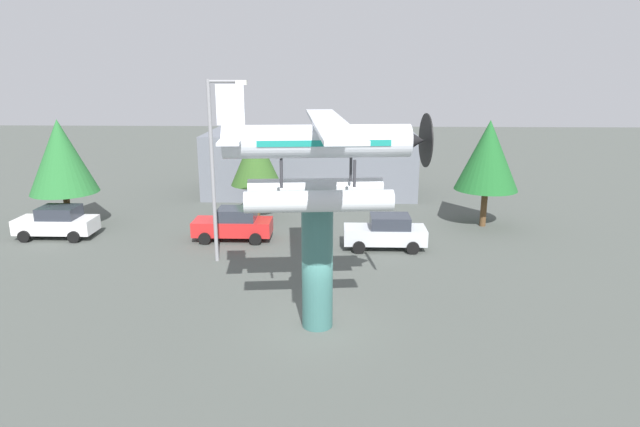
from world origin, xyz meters
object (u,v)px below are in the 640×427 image
Objects in this scene: streetlight_primary at (216,160)px; tree_east at (256,157)px; floatplane_monument at (321,156)px; car_mid_red at (234,224)px; storefront_building at (311,162)px; tree_center_back at (488,155)px; display_pedestal at (317,267)px; car_far_silver at (386,232)px; tree_west at (61,157)px; car_near_white at (57,222)px.

streetlight_primary is 7.84m from tree_east.
car_mid_red is at bearing 111.05° from floatplane_monument.
tree_center_back is (10.62, -8.87, 1.94)m from storefront_building.
streetlight_primary is 15.97m from storefront_building.
storefront_building is 13.97m from tree_center_back.
display_pedestal reaches higher than car_far_silver.
car_mid_red is 0.49× the size of streetlight_primary.
streetlight_primary is at bearing -103.34° from storefront_building.
tree_west is at bearing 141.20° from display_pedestal.
tree_center_back is at bearing 49.41° from floatplane_monument.
tree_center_back is at bearing -5.38° from tree_east.
car_mid_red is 0.67× the size of tree_center_back.
streetlight_primary is (-8.15, -2.15, 4.05)m from car_far_silver.
tree_west reaches higher than car_far_silver.
display_pedestal is at bearing 69.99° from car_far_silver.
tree_west is (-0.37, 1.99, 3.30)m from car_near_white.
car_mid_red is at bearing -167.69° from tree_center_back.
storefront_building is 2.42× the size of tree_center_back.
streetlight_primary is at bearing 121.62° from floatplane_monument.
streetlight_primary is at bearing -155.64° from tree_center_back.
storefront_building is (3.60, 11.97, 1.39)m from car_mid_red.
tree_west is at bearing -10.10° from car_far_silver.
floatplane_monument is 8.47m from streetlight_primary.
streetlight_primary is at bearing 89.38° from car_mid_red.
streetlight_primary reaches higher than tree_center_back.
floatplane_monument is at bearing 5.59° from display_pedestal.
tree_west is 24.36m from tree_center_back.
display_pedestal is 0.30× the size of storefront_building.
storefront_building is at bearing 76.66° from streetlight_primary.
floatplane_monument is 1.66× the size of tree_west.
car_mid_red is 10.85m from tree_west.
tree_west reaches higher than display_pedestal.
tree_west reaches higher than car_mid_red.
car_near_white is 9.76m from car_mid_red.
car_near_white is 17.95m from storefront_building.
floatplane_monument is (0.13, 0.01, 3.94)m from display_pedestal.
floatplane_monument is at bearing -52.79° from streetlight_primary.
tree_west is (-18.24, 3.25, 3.30)m from car_far_silver.
floatplane_monument reaches higher than tree_west.
display_pedestal reaches higher than car_near_white.
tree_center_back is (14.25, 6.45, -0.73)m from streetlight_primary.
display_pedestal is 17.85m from car_near_white.
display_pedestal is 9.50m from car_far_silver.
storefront_building is at bearing 140.13° from tree_center_back.
car_near_white is 11.07m from streetlight_primary.
tree_east is (-4.41, 14.40, -2.37)m from floatplane_monument.
floatplane_monument reaches higher than car_mid_red.
tree_west is (-15.16, 12.07, -2.03)m from floatplane_monument.
storefront_building is (-1.43, 21.99, -3.94)m from floatplane_monument.
streetlight_primary is (-0.04, -3.35, 4.05)m from car_mid_red.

